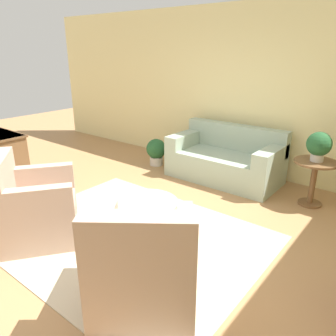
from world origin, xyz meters
TOP-DOWN VIEW (x-y plane):
  - ground_plane at (0.00, 0.00)m, footprint 16.00×16.00m
  - wall_back at (0.00, 2.95)m, footprint 9.79×0.12m
  - rug at (0.00, 0.00)m, footprint 2.99×2.39m
  - couch at (-0.05, 2.37)m, footprint 1.82×0.93m
  - armchair_left at (-0.86, -0.67)m, footprint 1.18×1.18m
  - armchair_right at (0.86, -0.67)m, footprint 1.18×1.18m
  - ottoman_table at (0.13, 0.17)m, footprint 0.72×0.72m
  - side_table at (1.39, 2.23)m, footprint 0.58×0.58m
  - potted_plant_on_side_table at (1.39, 2.23)m, footprint 0.33×0.33m
  - potted_plant_floor at (-1.41, 2.17)m, footprint 0.37×0.37m

SIDE VIEW (x-z plane):
  - ground_plane at x=0.00m, z-range 0.00..0.00m
  - rug at x=0.00m, z-range 0.00..0.01m
  - potted_plant_floor at x=-1.41m, z-range 0.03..0.53m
  - ottoman_table at x=0.13m, z-range 0.07..0.51m
  - couch at x=-0.05m, z-range -0.11..0.76m
  - armchair_left at x=-0.86m, z-range -0.12..0.89m
  - armchair_right at x=0.86m, z-range -0.12..0.89m
  - side_table at x=1.39m, z-range 0.12..0.77m
  - potted_plant_on_side_table at x=1.39m, z-range 0.67..1.08m
  - wall_back at x=0.00m, z-range 0.00..2.80m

